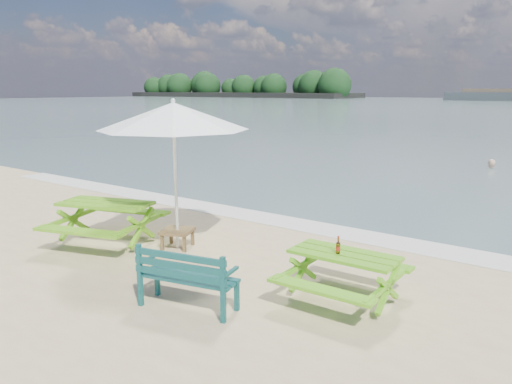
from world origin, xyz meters
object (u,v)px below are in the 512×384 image
Objects in this scene: picnic_table_left at (107,224)px; park_bench at (188,290)px; swimmer at (490,179)px; side_table at (178,238)px; picnic_table_right at (343,278)px; beer_bottle at (338,248)px; patio_umbrella at (173,116)px.

picnic_table_left is 3.43m from park_bench.
picnic_table_left is 15.17m from swimmer.
swimmer is (2.55, 14.01, -0.65)m from side_table.
picnic_table_right is at bearing 42.45° from park_bench.
beer_bottle reaches higher than picnic_table_left.
side_table reaches higher than swimmer.
picnic_table_left is 2.47m from patio_umbrella.
picnic_table_right is at bearing 42.23° from beer_bottle.
picnic_table_right is 2.33× the size of side_table.
beer_bottle is at bearing -86.13° from swimmer.
side_table is 0.46× the size of swimmer.
park_bench is (-1.58, -1.45, -0.08)m from picnic_table_right.
patio_umbrella is 2.28× the size of swimmer.
picnic_table_left is at bearing -152.30° from patio_umbrella.
side_table is at bearing 174.73° from picnic_table_right.
swimmer is at bearing 88.04° from park_bench.
park_bench is at bearing -137.55° from picnic_table_right.
picnic_table_left is 9.74× the size of beer_bottle.
picnic_table_right is 6.86× the size of beer_bottle.
patio_umbrella reaches higher than picnic_table_left.
beer_bottle is (-0.07, -0.06, 0.45)m from picnic_table_right.
side_table is 2.26m from patio_umbrella.
patio_umbrella is at bearing 173.64° from beer_bottle.
picnic_table_left is 0.66× the size of patio_umbrella.
picnic_table_left is at bearing -104.46° from swimmer.
beer_bottle is at bearing -137.77° from picnic_table_right.
picnic_table_right is at bearing 3.76° from picnic_table_left.
park_bench is 0.91× the size of swimmer.
side_table is 0.20× the size of patio_umbrella.
swimmer is (0.54, 15.79, -0.72)m from park_bench.
swimmer is at bearing 79.70° from patio_umbrella.
side_table is (-2.01, 1.78, -0.08)m from park_bench.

